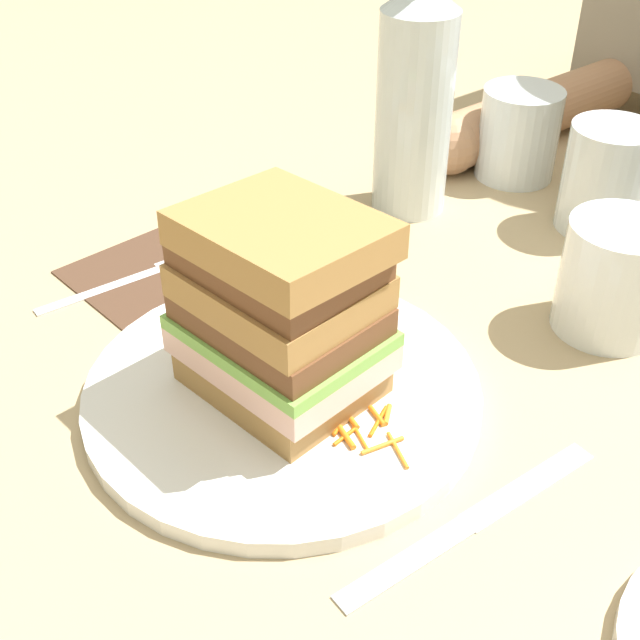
% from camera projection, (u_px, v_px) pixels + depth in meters
% --- Properties ---
extents(ground_plane, '(3.00, 3.00, 0.00)m').
position_uv_depth(ground_plane, '(273.00, 390.00, 0.59)').
color(ground_plane, tan).
extents(main_plate, '(0.28, 0.28, 0.01)m').
position_uv_depth(main_plate, '(287.00, 389.00, 0.58)').
color(main_plate, white).
rests_on(main_plate, ground_plane).
extents(sandwich, '(0.14, 0.11, 0.14)m').
position_uv_depth(sandwich, '(284.00, 306.00, 0.54)').
color(sandwich, '#A87A42').
rests_on(sandwich, main_plate).
extents(carrot_shred_0, '(0.01, 0.02, 0.00)m').
position_uv_depth(carrot_shred_0, '(219.00, 322.00, 0.63)').
color(carrot_shred_0, orange).
rests_on(carrot_shred_0, main_plate).
extents(carrot_shred_1, '(0.03, 0.01, 0.00)m').
position_uv_depth(carrot_shred_1, '(205.00, 332.00, 0.62)').
color(carrot_shred_1, orange).
rests_on(carrot_shred_1, main_plate).
extents(carrot_shred_2, '(0.02, 0.03, 0.00)m').
position_uv_depth(carrot_shred_2, '(213.00, 318.00, 0.64)').
color(carrot_shred_2, orange).
rests_on(carrot_shred_2, main_plate).
extents(carrot_shred_3, '(0.02, 0.02, 0.00)m').
position_uv_depth(carrot_shred_3, '(218.00, 339.00, 0.62)').
color(carrot_shred_3, orange).
rests_on(carrot_shred_3, main_plate).
extents(carrot_shred_4, '(0.00, 0.02, 0.00)m').
position_uv_depth(carrot_shred_4, '(226.00, 332.00, 0.62)').
color(carrot_shred_4, orange).
rests_on(carrot_shred_4, main_plate).
extents(carrot_shred_5, '(0.03, 0.02, 0.00)m').
position_uv_depth(carrot_shred_5, '(224.00, 326.00, 0.63)').
color(carrot_shred_5, orange).
rests_on(carrot_shred_5, main_plate).
extents(carrot_shred_6, '(0.03, 0.01, 0.00)m').
position_uv_depth(carrot_shred_6, '(202.00, 350.00, 0.61)').
color(carrot_shred_6, orange).
rests_on(carrot_shred_6, main_plate).
extents(carrot_shred_7, '(0.02, 0.01, 0.00)m').
position_uv_depth(carrot_shred_7, '(340.00, 439.00, 0.53)').
color(carrot_shred_7, orange).
rests_on(carrot_shred_7, main_plate).
extents(carrot_shred_8, '(0.01, 0.02, 0.00)m').
position_uv_depth(carrot_shred_8, '(388.00, 414.00, 0.55)').
color(carrot_shred_8, orange).
rests_on(carrot_shred_8, main_plate).
extents(carrot_shred_9, '(0.02, 0.03, 0.00)m').
position_uv_depth(carrot_shred_9, '(378.00, 421.00, 0.55)').
color(carrot_shred_9, orange).
rests_on(carrot_shred_9, main_plate).
extents(carrot_shred_10, '(0.01, 0.03, 0.00)m').
position_uv_depth(carrot_shred_10, '(382.00, 445.00, 0.53)').
color(carrot_shred_10, orange).
rests_on(carrot_shred_10, main_plate).
extents(carrot_shred_11, '(0.03, 0.01, 0.00)m').
position_uv_depth(carrot_shred_11, '(361.00, 438.00, 0.53)').
color(carrot_shred_11, orange).
rests_on(carrot_shred_11, main_plate).
extents(carrot_shred_12, '(0.01, 0.02, 0.00)m').
position_uv_depth(carrot_shred_12, '(348.00, 435.00, 0.54)').
color(carrot_shred_12, orange).
rests_on(carrot_shred_12, main_plate).
extents(carrot_shred_13, '(0.02, 0.01, 0.00)m').
position_uv_depth(carrot_shred_13, '(377.00, 416.00, 0.55)').
color(carrot_shred_13, orange).
rests_on(carrot_shred_13, main_plate).
extents(carrot_shred_14, '(0.01, 0.03, 0.00)m').
position_uv_depth(carrot_shred_14, '(343.00, 421.00, 0.55)').
color(carrot_shred_14, orange).
rests_on(carrot_shred_14, main_plate).
extents(carrot_shred_15, '(0.02, 0.01, 0.00)m').
position_uv_depth(carrot_shred_15, '(349.00, 417.00, 0.55)').
color(carrot_shred_15, orange).
rests_on(carrot_shred_15, main_plate).
extents(carrot_shred_16, '(0.03, 0.01, 0.00)m').
position_uv_depth(carrot_shred_16, '(398.00, 450.00, 0.52)').
color(carrot_shred_16, orange).
rests_on(carrot_shred_16, main_plate).
extents(napkin_dark, '(0.13, 0.15, 0.00)m').
position_uv_depth(napkin_dark, '(159.00, 269.00, 0.72)').
color(napkin_dark, '#4C3323').
rests_on(napkin_dark, ground_plane).
extents(fork, '(0.02, 0.17, 0.00)m').
position_uv_depth(fork, '(135.00, 274.00, 0.71)').
color(fork, silver).
rests_on(fork, napkin_dark).
extents(knife, '(0.03, 0.20, 0.00)m').
position_uv_depth(knife, '(465.00, 525.00, 0.49)').
color(knife, silver).
rests_on(knife, ground_plane).
extents(juice_glass, '(0.08, 0.08, 0.09)m').
position_uv_depth(juice_glass, '(613.00, 284.00, 0.63)').
color(juice_glass, white).
rests_on(juice_glass, ground_plane).
extents(water_bottle, '(0.07, 0.07, 0.25)m').
position_uv_depth(water_bottle, '(415.00, 97.00, 0.75)').
color(water_bottle, silver).
rests_on(water_bottle, ground_plane).
extents(empty_tumbler_0, '(0.08, 0.08, 0.10)m').
position_uv_depth(empty_tumbler_0, '(604.00, 178.00, 0.75)').
color(empty_tumbler_0, silver).
rests_on(empty_tumbler_0, ground_plane).
extents(empty_tumbler_2, '(0.08, 0.08, 0.09)m').
position_uv_depth(empty_tumbler_2, '(519.00, 134.00, 0.84)').
color(empty_tumbler_2, silver).
rests_on(empty_tumbler_2, ground_plane).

